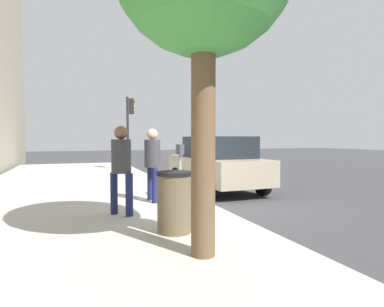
% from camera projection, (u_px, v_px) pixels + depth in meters
% --- Properties ---
extents(ground_plane, '(80.00, 80.00, 0.00)m').
position_uv_depth(ground_plane, '(204.00, 206.00, 8.21)').
color(ground_plane, '#38383A').
rests_on(ground_plane, ground).
extents(sidewalk_slab, '(28.00, 6.00, 0.15)m').
position_uv_depth(sidewalk_slab, '(78.00, 212.00, 7.16)').
color(sidewalk_slab, '#A8A59E').
rests_on(sidewalk_slab, ground_plane).
extents(parking_meter, '(0.36, 0.12, 1.41)m').
position_uv_depth(parking_meter, '(180.00, 160.00, 8.26)').
color(parking_meter, gray).
rests_on(parking_meter, sidewalk_slab).
extents(pedestrian_at_meter, '(0.54, 0.39, 1.80)m').
position_uv_depth(pedestrian_at_meter, '(152.00, 158.00, 7.96)').
color(pedestrian_at_meter, '#191E4C').
rests_on(pedestrian_at_meter, sidewalk_slab).
extents(pedestrian_bystander, '(0.44, 0.41, 1.81)m').
position_uv_depth(pedestrian_bystander, '(121.00, 162.00, 6.54)').
color(pedestrian_bystander, '#191E4C').
rests_on(pedestrian_bystander, sidewalk_slab).
extents(parked_sedan_near, '(4.45, 2.06, 1.77)m').
position_uv_depth(parked_sedan_near, '(217.00, 163.00, 10.66)').
color(parked_sedan_near, gray).
rests_on(parked_sedan_near, ground_plane).
extents(traffic_signal, '(0.24, 0.44, 3.60)m').
position_uv_depth(traffic_signal, '(130.00, 121.00, 15.98)').
color(traffic_signal, black).
rests_on(traffic_signal, sidewalk_slab).
extents(trash_bin, '(0.59, 0.59, 1.01)m').
position_uv_depth(trash_bin, '(174.00, 202.00, 5.36)').
color(trash_bin, brown).
rests_on(trash_bin, sidewalk_slab).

